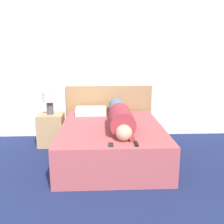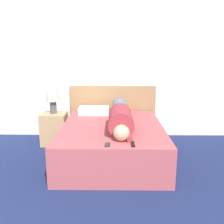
{
  "view_description": "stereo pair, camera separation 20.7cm",
  "coord_description": "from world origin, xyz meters",
  "px_view_note": "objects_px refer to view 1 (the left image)",
  "views": [
    {
      "loc": [
        -0.03,
        -1.14,
        1.62
      ],
      "look_at": [
        0.14,
        2.44,
        0.78
      ],
      "focal_mm": 40.0,
      "sensor_mm": 36.0,
      "label": 1
    },
    {
      "loc": [
        0.18,
        -1.14,
        1.62
      ],
      "look_at": [
        0.14,
        2.44,
        0.78
      ],
      "focal_mm": 40.0,
      "sensor_mm": 36.0,
      "label": 2
    }
  ],
  "objects_px": {
    "person_lying": "(120,116)",
    "pillow_near_headboard": "(91,111)",
    "table_lamp": "(49,99)",
    "tv_remote": "(136,144)",
    "nightstand": "(51,130)",
    "cell_phone": "(111,145)",
    "bed": "(112,142)"
  },
  "relations": [
    {
      "from": "person_lying",
      "to": "pillow_near_headboard",
      "type": "distance_m",
      "value": 0.89
    },
    {
      "from": "table_lamp",
      "to": "cell_phone",
      "type": "xyz_separation_m",
      "value": [
        1.01,
        -1.48,
        -0.3
      ]
    },
    {
      "from": "bed",
      "to": "cell_phone",
      "type": "bearing_deg",
      "value": -93.21
    },
    {
      "from": "person_lying",
      "to": "cell_phone",
      "type": "xyz_separation_m",
      "value": [
        -0.18,
        -0.86,
        -0.15
      ]
    },
    {
      "from": "bed",
      "to": "nightstand",
      "type": "relative_size",
      "value": 3.47
    },
    {
      "from": "bed",
      "to": "nightstand",
      "type": "xyz_separation_m",
      "value": [
        -1.06,
        0.62,
        0.02
      ]
    },
    {
      "from": "tv_remote",
      "to": "cell_phone",
      "type": "bearing_deg",
      "value": -179.01
    },
    {
      "from": "cell_phone",
      "to": "pillow_near_headboard",
      "type": "bearing_deg",
      "value": 100.48
    },
    {
      "from": "bed",
      "to": "nightstand",
      "type": "bearing_deg",
      "value": 149.78
    },
    {
      "from": "nightstand",
      "to": "cell_phone",
      "type": "xyz_separation_m",
      "value": [
        1.01,
        -1.48,
        0.25
      ]
    },
    {
      "from": "nightstand",
      "to": "table_lamp",
      "type": "height_order",
      "value": "table_lamp"
    },
    {
      "from": "table_lamp",
      "to": "tv_remote",
      "type": "distance_m",
      "value": 2.01
    },
    {
      "from": "table_lamp",
      "to": "tv_remote",
      "type": "bearing_deg",
      "value": -47.98
    },
    {
      "from": "person_lying",
      "to": "pillow_near_headboard",
      "type": "bearing_deg",
      "value": 122.17
    },
    {
      "from": "nightstand",
      "to": "tv_remote",
      "type": "bearing_deg",
      "value": -47.98
    },
    {
      "from": "table_lamp",
      "to": "pillow_near_headboard",
      "type": "bearing_deg",
      "value": 10.3
    },
    {
      "from": "table_lamp",
      "to": "pillow_near_headboard",
      "type": "relative_size",
      "value": 0.74
    },
    {
      "from": "person_lying",
      "to": "cell_phone",
      "type": "bearing_deg",
      "value": -101.53
    },
    {
      "from": "person_lying",
      "to": "tv_remote",
      "type": "height_order",
      "value": "person_lying"
    },
    {
      "from": "cell_phone",
      "to": "table_lamp",
      "type": "bearing_deg",
      "value": 124.44
    },
    {
      "from": "nightstand",
      "to": "table_lamp",
      "type": "bearing_deg",
      "value": 75.96
    },
    {
      "from": "bed",
      "to": "tv_remote",
      "type": "relative_size",
      "value": 13.28
    },
    {
      "from": "pillow_near_headboard",
      "to": "cell_phone",
      "type": "height_order",
      "value": "pillow_near_headboard"
    },
    {
      "from": "pillow_near_headboard",
      "to": "tv_remote",
      "type": "bearing_deg",
      "value": -69.14
    },
    {
      "from": "nightstand",
      "to": "cell_phone",
      "type": "distance_m",
      "value": 1.81
    },
    {
      "from": "pillow_near_headboard",
      "to": "tv_remote",
      "type": "distance_m",
      "value": 1.72
    },
    {
      "from": "nightstand",
      "to": "pillow_near_headboard",
      "type": "relative_size",
      "value": 1.04
    },
    {
      "from": "bed",
      "to": "pillow_near_headboard",
      "type": "xyz_separation_m",
      "value": [
        -0.35,
        0.75,
        0.33
      ]
    },
    {
      "from": "nightstand",
      "to": "tv_remote",
      "type": "relative_size",
      "value": 3.83
    },
    {
      "from": "nightstand",
      "to": "bed",
      "type": "bearing_deg",
      "value": -30.22
    },
    {
      "from": "table_lamp",
      "to": "pillow_near_headboard",
      "type": "height_order",
      "value": "table_lamp"
    },
    {
      "from": "nightstand",
      "to": "pillow_near_headboard",
      "type": "bearing_deg",
      "value": 10.3
    }
  ]
}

